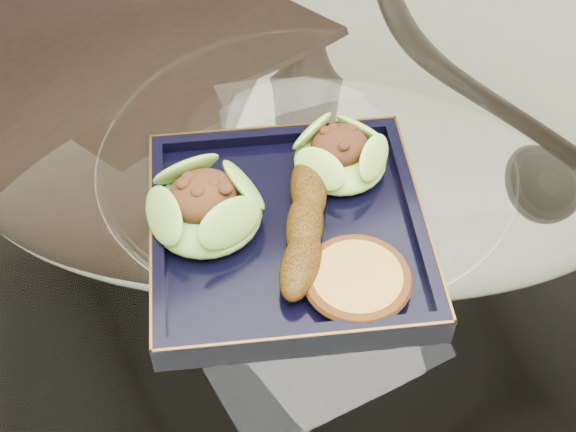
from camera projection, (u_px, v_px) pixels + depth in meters
name	position (u px, v px, depth m)	size (l,w,h in m)	color
dining_table	(303.00, 280.00, 0.98)	(1.13, 1.13, 0.77)	white
dining_chair	(131.00, 96.00, 1.33)	(0.51, 0.51, 0.92)	black
navy_plate	(288.00, 235.00, 0.80)	(0.27, 0.27, 0.02)	black
lettuce_wrap_left	(205.00, 209.00, 0.79)	(0.11, 0.11, 0.04)	#59942B
lettuce_wrap_right	(340.00, 157.00, 0.84)	(0.10, 0.10, 0.03)	#68A830
roasted_plantain	(305.00, 225.00, 0.78)	(0.17, 0.04, 0.03)	#5A3809
crumb_patty	(357.00, 281.00, 0.74)	(0.09, 0.09, 0.02)	gold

